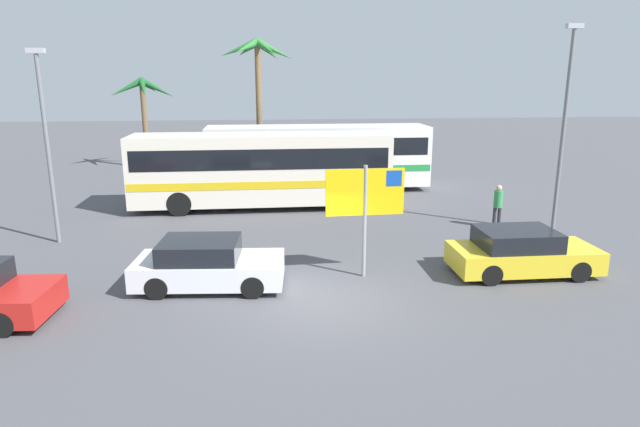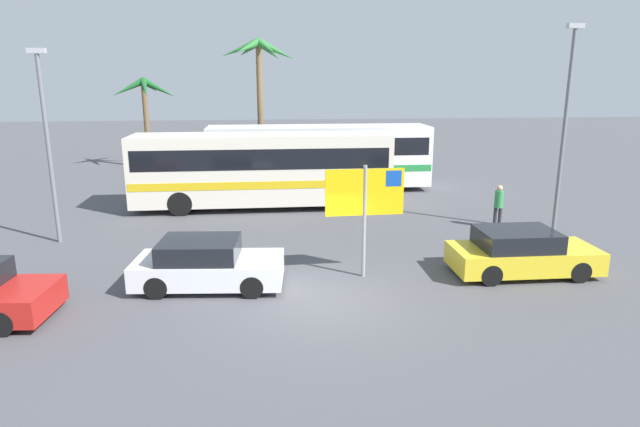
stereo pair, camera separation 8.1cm
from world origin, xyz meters
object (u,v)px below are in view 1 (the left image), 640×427
at_px(bus_rear_coach, 318,154).
at_px(car_white, 207,265).
at_px(ferry_sign, 367,197).
at_px(car_yellow, 521,253).
at_px(bus_front_coach, 262,167).
at_px(pedestrian_by_bus, 498,203).

height_order(bus_rear_coach, car_white, bus_rear_coach).
bearing_deg(car_white, bus_rear_coach, 76.00).
relative_size(ferry_sign, car_yellow, 0.78).
bearing_deg(ferry_sign, car_yellow, -5.89).
height_order(bus_front_coach, bus_rear_coach, same).
distance_m(bus_rear_coach, car_yellow, 13.46).
xyz_separation_m(bus_rear_coach, ferry_sign, (0.09, -12.32, 0.54)).
height_order(bus_rear_coach, ferry_sign, ferry_sign).
xyz_separation_m(bus_rear_coach, car_white, (-4.30, -12.68, -1.15)).
xyz_separation_m(ferry_sign, car_white, (-4.39, -0.36, -1.69)).
xyz_separation_m(bus_front_coach, bus_rear_coach, (2.79, 3.58, 0.00)).
relative_size(ferry_sign, car_white, 0.78).
bearing_deg(ferry_sign, bus_rear_coach, 88.22).
height_order(bus_front_coach, pedestrian_by_bus, bus_front_coach).
xyz_separation_m(bus_front_coach, ferry_sign, (2.88, -8.74, 0.54)).
relative_size(bus_rear_coach, pedestrian_by_bus, 6.66).
height_order(bus_front_coach, car_white, bus_front_coach).
relative_size(ferry_sign, pedestrian_by_bus, 1.96).
xyz_separation_m(bus_rear_coach, pedestrian_by_bus, (5.96, -7.83, -0.82)).
bearing_deg(car_white, car_yellow, 5.20).
distance_m(bus_front_coach, car_white, 9.29).
height_order(bus_rear_coach, car_yellow, bus_rear_coach).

